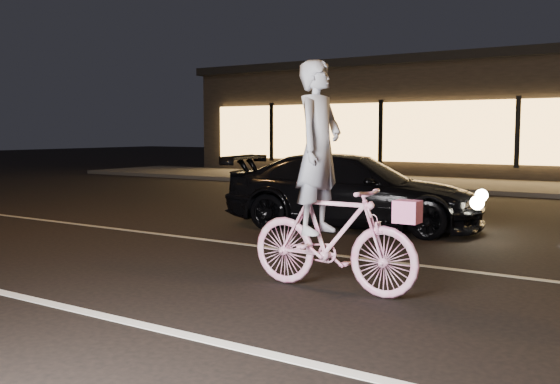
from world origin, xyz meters
The scene contains 7 objects.
ground centered at (0.00, 0.00, 0.00)m, with size 90.00×90.00×0.00m, color black.
lane_stripe_near centered at (0.00, -1.50, 0.00)m, with size 60.00×0.12×0.01m, color silver.
lane_stripe_far centered at (0.00, 2.00, 0.00)m, with size 60.00×0.10×0.01m, color gray.
sidewalk centered at (0.00, 13.00, 0.06)m, with size 30.00×4.00×0.12m, color #383533.
storefront centered at (0.00, 18.97, 2.15)m, with size 25.40×8.42×4.20m.
cyclist centered at (1.25, 0.36, 0.83)m, with size 1.85×0.64×2.33m.
sedan centered at (-0.38, 4.25, 0.62)m, with size 4.54×2.57×1.24m.
Camera 1 is at (4.21, -5.15, 1.62)m, focal length 40.00 mm.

